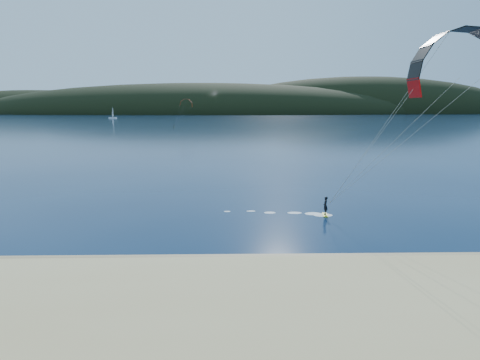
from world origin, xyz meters
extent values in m
plane|color=#081D3B|center=(0.00, 0.00, 0.00)|extent=(1800.00, 1800.00, 0.00)
cube|color=#967E57|center=(0.00, 4.50, 0.05)|extent=(220.00, 2.50, 0.10)
ellipsoid|color=black|center=(-50.00, 720.00, 0.00)|extent=(840.00, 280.00, 110.00)
ellipsoid|color=black|center=(260.00, 760.00, 0.00)|extent=(600.00, 240.00, 140.00)
ellipsoid|color=black|center=(-380.00, 780.00, 0.00)|extent=(520.00, 220.00, 90.00)
cube|color=yellow|center=(12.01, 16.84, 0.05)|extent=(0.69, 1.58, 0.09)
imported|color=black|center=(12.01, 16.84, 1.03)|extent=(0.54, 0.74, 1.88)
cylinder|color=gray|center=(16.71, 13.47, 7.37)|extent=(0.02, 0.02, 16.06)
cube|color=yellow|center=(-29.62, 199.80, 0.05)|extent=(0.62, 1.33, 0.07)
imported|color=black|center=(-29.62, 199.80, 0.86)|extent=(0.72, 0.86, 1.58)
cylinder|color=gray|center=(-25.70, 197.29, 6.74)|extent=(0.02, 0.02, 14.08)
cube|color=white|center=(-121.15, 397.26, 0.51)|extent=(8.42, 3.65, 1.43)
cylinder|color=white|center=(-121.15, 397.26, 6.11)|extent=(0.20, 0.20, 11.20)
cube|color=white|center=(-121.10, 398.68, 6.11)|extent=(0.39, 2.63, 8.15)
cube|color=white|center=(-121.10, 395.63, 4.07)|extent=(0.32, 2.03, 5.09)
camera|label=1|loc=(2.38, -22.68, 10.96)|focal=29.73mm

